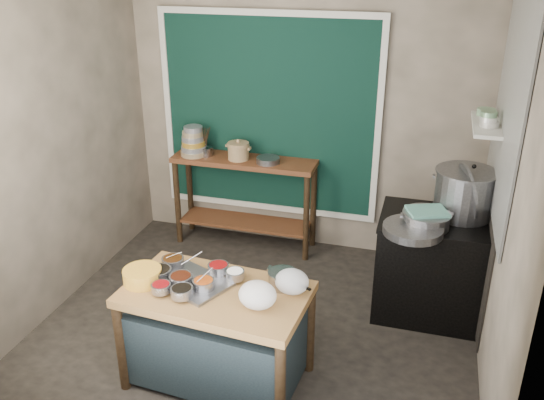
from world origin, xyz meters
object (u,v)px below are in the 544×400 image
(yellow_basin, at_px, (143,276))
(ceramic_crock, at_px, (238,152))
(prep_table, at_px, (217,336))
(stock_pot, at_px, (464,193))
(back_counter, at_px, (245,202))
(saucepan, at_px, (282,279))
(condiment_tray, at_px, (192,282))
(stove_block, at_px, (432,268))
(steamer, at_px, (426,220))
(utensil_cup, at_px, (206,151))

(yellow_basin, xyz_separation_m, ceramic_crock, (-0.00, 2.04, 0.22))
(prep_table, height_order, stock_pot, stock_pot)
(back_counter, height_order, saucepan, back_counter)
(saucepan, distance_m, ceramic_crock, 2.06)
(yellow_basin, relative_size, stock_pot, 0.54)
(prep_table, relative_size, condiment_tray, 2.52)
(back_counter, relative_size, yellow_basin, 5.40)
(back_counter, xyz_separation_m, yellow_basin, (-0.04, -2.07, 0.33))
(back_counter, height_order, stove_block, back_counter)
(prep_table, relative_size, saucepan, 6.02)
(condiment_tray, relative_size, steamer, 1.30)
(prep_table, bearing_deg, stove_block, 46.65)
(utensil_cup, height_order, steamer, utensil_cup)
(saucepan, distance_m, stock_pot, 1.73)
(back_counter, relative_size, steamer, 3.79)
(saucepan, relative_size, stock_pot, 0.42)
(yellow_basin, height_order, ceramic_crock, ceramic_crock)
(utensil_cup, bearing_deg, back_counter, 1.92)
(yellow_basin, xyz_separation_m, steamer, (1.85, 1.16, 0.14))
(back_counter, bearing_deg, yellow_basin, -91.22)
(prep_table, height_order, saucepan, saucepan)
(steamer, bearing_deg, prep_table, -139.86)
(stove_block, height_order, utensil_cup, utensil_cup)
(yellow_basin, height_order, saucepan, saucepan)
(prep_table, xyz_separation_m, saucepan, (0.42, 0.18, 0.43))
(saucepan, relative_size, utensil_cup, 1.40)
(condiment_tray, height_order, saucepan, saucepan)
(condiment_tray, distance_m, yellow_basin, 0.35)
(stove_block, relative_size, stock_pot, 1.80)
(condiment_tray, xyz_separation_m, steamer, (1.51, 1.08, 0.18))
(stove_block, distance_m, stock_pot, 0.68)
(stock_pot, bearing_deg, saucepan, -133.45)
(stove_block, height_order, ceramic_crock, ceramic_crock)
(prep_table, distance_m, stock_pot, 2.25)
(condiment_tray, xyz_separation_m, yellow_basin, (-0.34, -0.08, 0.04))
(yellow_basin, bearing_deg, back_counter, 88.78)
(steamer, bearing_deg, saucepan, -133.86)
(utensil_cup, xyz_separation_m, steamer, (2.20, -0.90, -0.05))
(prep_table, bearing_deg, stock_pot, 45.82)
(ceramic_crock, bearing_deg, utensil_cup, 177.20)
(stove_block, height_order, saucepan, saucepan)
(back_counter, xyz_separation_m, saucepan, (0.90, -1.85, 0.33))
(utensil_cup, distance_m, ceramic_crock, 0.35)
(prep_table, xyz_separation_m, back_counter, (-0.48, 2.03, 0.10))
(utensil_cup, relative_size, steamer, 0.39)
(prep_table, bearing_deg, condiment_tray, 172.19)
(back_counter, xyz_separation_m, ceramic_crock, (-0.05, -0.03, 0.55))
(back_counter, bearing_deg, stock_pot, -16.48)
(yellow_basin, xyz_separation_m, utensil_cup, (-0.35, 2.06, 0.19))
(prep_table, distance_m, yellow_basin, 0.67)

